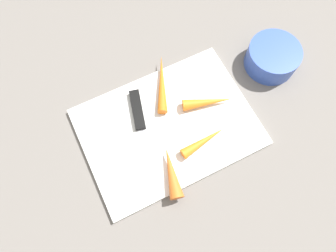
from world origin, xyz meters
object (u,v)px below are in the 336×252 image
Objects in this scene: carrot_long at (208,102)px; small_bowl at (272,57)px; cutting_board at (168,127)px; carrot_short at (204,141)px; carrot_shortest at (171,172)px; knife at (138,116)px; carrot_longest at (162,83)px.

carrot_long is 0.92× the size of small_bowl.
carrot_short is (-0.05, 0.07, 0.02)m from cutting_board.
cutting_board is 3.35× the size of carrot_long.
carrot_shortest is at bearing -168.40° from carrot_short.
carrot_short is 0.26m from small_bowl.
carrot_short is at bearing 54.83° from knife.
cutting_board is at bearing 59.38° from knife.
knife is at bearing -1.48° from small_bowl.
small_bowl is (-0.28, -0.04, 0.02)m from cutting_board.
carrot_shortest reaches higher than cutting_board.
cutting_board is 3.53× the size of carrot_shortest.
cutting_board is 3.48× the size of carrot_short.
carrot_short is at bearing 126.45° from cutting_board.
cutting_board is 2.60× the size of carrot_longest.
carrot_shortest is at bearing -125.44° from carrot_long.
carrot_shortest reaches higher than carrot_long.
carrot_short is (-0.10, 0.11, 0.01)m from knife.
small_bowl is at bearing -77.18° from carrot_longest.
knife is at bearing -177.48° from carrot_long.
small_bowl is (-0.25, 0.05, 0.00)m from carrot_longest.
carrot_longest is at bearing -11.95° from small_bowl.
carrot_longest is at bearing 134.75° from knife.
knife is 0.09m from carrot_longest.
knife reaches higher than cutting_board.
carrot_long reaches higher than knife.
carrot_longest is (-0.08, -0.04, 0.01)m from knife.
carrot_long is 0.78× the size of carrot_longest.
cutting_board is 0.10m from carrot_long.
cutting_board is 3.07× the size of small_bowl.
cutting_board is at bearing -8.59° from carrot_shortest.
knife is 1.92× the size of carrot_short.
carrot_short is 1.01× the size of carrot_shortest.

